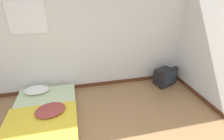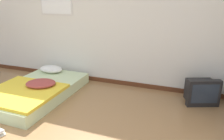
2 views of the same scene
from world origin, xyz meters
name	(u,v)px [view 2 (image 2 of 2)]	position (x,y,z in m)	size (l,w,h in m)	color
wall_back	(84,21)	(-0.01, 2.62, 1.29)	(8.09, 0.08, 2.60)	silver
mattress_bed	(36,90)	(-0.48, 1.50, 0.13)	(1.21, 1.94, 0.35)	beige
crt_tv	(201,91)	(2.37, 2.27, 0.22)	(0.59, 0.51, 0.47)	black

